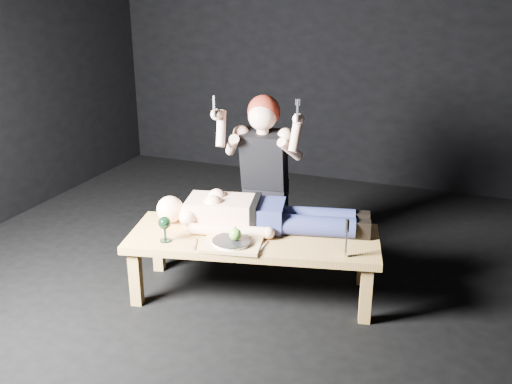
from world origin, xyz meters
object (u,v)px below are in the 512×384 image
at_px(serving_tray, 232,244).
at_px(carving_knife, 346,238).
at_px(table, 253,265).
at_px(lying_man, 263,211).
at_px(kneeling_woman, 267,175).
at_px(goblet, 165,229).

height_order(serving_tray, carving_knife, carving_knife).
distance_m(table, lying_man, 0.38).
bearing_deg(serving_tray, kneeling_woman, 94.64).
height_order(kneeling_woman, goblet, kneeling_woman).
bearing_deg(serving_tray, lying_man, 76.69).
bearing_deg(goblet, carving_knife, 10.21).
relative_size(lying_man, kneeling_woman, 1.19).
bearing_deg(goblet, table, 30.44).
bearing_deg(table, serving_tray, -121.34).
bearing_deg(kneeling_woman, carving_knife, -48.65).
height_order(table, goblet, goblet).
distance_m(lying_man, carving_knife, 0.69).
relative_size(lying_man, serving_tray, 4.20).
xyz_separation_m(table, goblet, (-0.51, -0.30, 0.31)).
bearing_deg(goblet, lying_man, 40.40).
bearing_deg(table, goblet, -162.66).
distance_m(kneeling_woman, goblet, 1.01).
bearing_deg(carving_knife, lying_man, 146.63).
height_order(lying_man, goblet, lying_man).
relative_size(table, kneeling_woman, 1.26).
xyz_separation_m(table, serving_tray, (-0.07, -0.21, 0.24)).
relative_size(table, goblet, 9.69).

